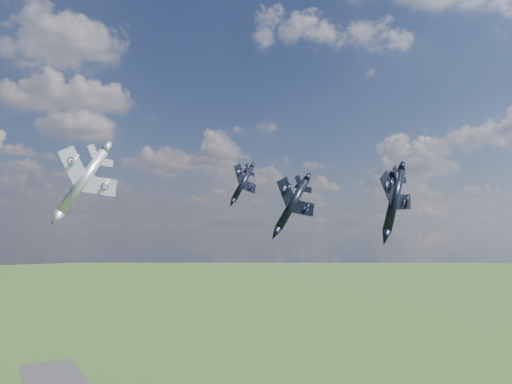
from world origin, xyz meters
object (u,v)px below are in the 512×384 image
jet_right_navy (394,201)px  jet_left_silver (83,181)px  jet_high_navy (243,183)px  jet_lead_navy (292,204)px

jet_right_navy → jet_left_silver: size_ratio=0.98×
jet_right_navy → jet_high_navy: bearing=82.6°
jet_right_navy → jet_left_silver: bearing=144.9°
jet_lead_navy → jet_left_silver: bearing=164.7°
jet_lead_navy → jet_high_navy: size_ratio=1.03×
jet_lead_navy → jet_right_navy: size_ratio=0.91×
jet_high_navy → jet_right_navy: bearing=-103.6°
jet_lead_navy → jet_right_navy: bearing=-45.1°
jet_lead_navy → jet_high_navy: bearing=72.0°
jet_high_navy → jet_left_silver: bearing=-169.2°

